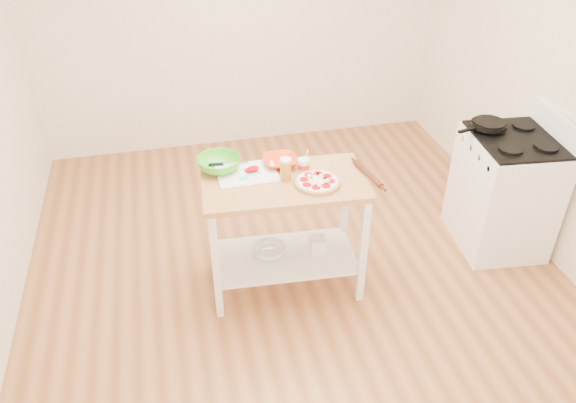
{
  "coord_description": "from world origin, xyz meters",
  "views": [
    {
      "loc": [
        -0.8,
        -3.16,
        2.86
      ],
      "look_at": [
        -0.1,
        -0.17,
        0.78
      ],
      "focal_mm": 35.0,
      "sensor_mm": 36.0,
      "label": 1
    }
  ],
  "objects_px": {
    "gas_stove": "(504,191)",
    "yogurt_tub": "(304,166)",
    "knife": "(223,164)",
    "rolling_pin": "(368,174)",
    "orange_bowl": "(280,161)",
    "shelf_glass_bowl": "(269,251)",
    "pizza": "(317,182)",
    "prep_island": "(285,212)",
    "skillet": "(488,125)",
    "beer_pint": "(286,169)",
    "spatula": "(249,176)",
    "shelf_bin": "(318,244)",
    "green_bowl": "(219,164)",
    "cutting_board": "(247,173)"
  },
  "relations": [
    {
      "from": "knife",
      "to": "rolling_pin",
      "type": "height_order",
      "value": "rolling_pin"
    },
    {
      "from": "pizza",
      "to": "shelf_bin",
      "type": "bearing_deg",
      "value": 63.12
    },
    {
      "from": "prep_island",
      "to": "green_bowl",
      "type": "bearing_deg",
      "value": 148.88
    },
    {
      "from": "pizza",
      "to": "spatula",
      "type": "distance_m",
      "value": 0.46
    },
    {
      "from": "beer_pint",
      "to": "green_bowl",
      "type": "bearing_deg",
      "value": 151.71
    },
    {
      "from": "prep_island",
      "to": "pizza",
      "type": "relative_size",
      "value": 3.7
    },
    {
      "from": "skillet",
      "to": "shelf_bin",
      "type": "distance_m",
      "value": 1.58
    },
    {
      "from": "shelf_glass_bowl",
      "to": "knife",
      "type": "bearing_deg",
      "value": 136.44
    },
    {
      "from": "skillet",
      "to": "spatula",
      "type": "distance_m",
      "value": 1.89
    },
    {
      "from": "prep_island",
      "to": "knife",
      "type": "relative_size",
      "value": 4.15
    },
    {
      "from": "pizza",
      "to": "rolling_pin",
      "type": "distance_m",
      "value": 0.36
    },
    {
      "from": "spatula",
      "to": "shelf_bin",
      "type": "xyz_separation_m",
      "value": [
        0.47,
        -0.08,
        -0.6
      ]
    },
    {
      "from": "prep_island",
      "to": "rolling_pin",
      "type": "height_order",
      "value": "rolling_pin"
    },
    {
      "from": "cutting_board",
      "to": "shelf_glass_bowl",
      "type": "relative_size",
      "value": 1.69
    },
    {
      "from": "prep_island",
      "to": "yogurt_tub",
      "type": "relative_size",
      "value": 6.53
    },
    {
      "from": "knife",
      "to": "rolling_pin",
      "type": "bearing_deg",
      "value": -12.81
    },
    {
      "from": "green_bowl",
      "to": "yogurt_tub",
      "type": "bearing_deg",
      "value": -16.15
    },
    {
      "from": "cutting_board",
      "to": "rolling_pin",
      "type": "relative_size",
      "value": 1.19
    },
    {
      "from": "skillet",
      "to": "beer_pint",
      "type": "height_order",
      "value": "beer_pint"
    },
    {
      "from": "cutting_board",
      "to": "knife",
      "type": "xyz_separation_m",
      "value": [
        -0.14,
        0.14,
        0.01
      ]
    },
    {
      "from": "prep_island",
      "to": "beer_pint",
      "type": "xyz_separation_m",
      "value": [
        0.01,
        0.02,
        0.33
      ]
    },
    {
      "from": "skillet",
      "to": "spatula",
      "type": "bearing_deg",
      "value": 173.95
    },
    {
      "from": "gas_stove",
      "to": "prep_island",
      "type": "bearing_deg",
      "value": -170.18
    },
    {
      "from": "gas_stove",
      "to": "skillet",
      "type": "relative_size",
      "value": 2.64
    },
    {
      "from": "prep_island",
      "to": "shelf_glass_bowl",
      "type": "distance_m",
      "value": 0.37
    },
    {
      "from": "skillet",
      "to": "orange_bowl",
      "type": "xyz_separation_m",
      "value": [
        -1.63,
        -0.1,
        -0.05
      ]
    },
    {
      "from": "green_bowl",
      "to": "beer_pint",
      "type": "bearing_deg",
      "value": -28.29
    },
    {
      "from": "spatula",
      "to": "gas_stove",
      "type": "bearing_deg",
      "value": -5.75
    },
    {
      "from": "knife",
      "to": "shelf_bin",
      "type": "bearing_deg",
      "value": -15.57
    },
    {
      "from": "cutting_board",
      "to": "yogurt_tub",
      "type": "bearing_deg",
      "value": -9.41
    },
    {
      "from": "orange_bowl",
      "to": "shelf_bin",
      "type": "height_order",
      "value": "orange_bowl"
    },
    {
      "from": "gas_stove",
      "to": "yogurt_tub",
      "type": "xyz_separation_m",
      "value": [
        -1.64,
        -0.04,
        0.48
      ]
    },
    {
      "from": "pizza",
      "to": "shelf_glass_bowl",
      "type": "bearing_deg",
      "value": 158.31
    },
    {
      "from": "skillet",
      "to": "beer_pint",
      "type": "xyz_separation_m",
      "value": [
        -1.64,
        -0.29,
        0.0
      ]
    },
    {
      "from": "prep_island",
      "to": "pizza",
      "type": "height_order",
      "value": "pizza"
    },
    {
      "from": "shelf_bin",
      "to": "pizza",
      "type": "bearing_deg",
      "value": -116.88
    },
    {
      "from": "beer_pint",
      "to": "yogurt_tub",
      "type": "relative_size",
      "value": 0.88
    },
    {
      "from": "prep_island",
      "to": "skillet",
      "type": "height_order",
      "value": "skillet"
    },
    {
      "from": "orange_bowl",
      "to": "shelf_glass_bowl",
      "type": "relative_size",
      "value": 0.97
    },
    {
      "from": "shelf_glass_bowl",
      "to": "yogurt_tub",
      "type": "bearing_deg",
      "value": 10.68
    },
    {
      "from": "orange_bowl",
      "to": "shelf_bin",
      "type": "xyz_separation_m",
      "value": [
        0.23,
        -0.2,
        -0.61
      ]
    },
    {
      "from": "prep_island",
      "to": "rolling_pin",
      "type": "distance_m",
      "value": 0.62
    },
    {
      "from": "beer_pint",
      "to": "skillet",
      "type": "bearing_deg",
      "value": 9.95
    },
    {
      "from": "orange_bowl",
      "to": "rolling_pin",
      "type": "height_order",
      "value": "orange_bowl"
    },
    {
      "from": "shelf_glass_bowl",
      "to": "shelf_bin",
      "type": "bearing_deg",
      "value": -4.24
    },
    {
      "from": "prep_island",
      "to": "skillet",
      "type": "xyz_separation_m",
      "value": [
        1.65,
        0.31,
        0.33
      ]
    },
    {
      "from": "gas_stove",
      "to": "green_bowl",
      "type": "bearing_deg",
      "value": -177.21
    },
    {
      "from": "spatula",
      "to": "orange_bowl",
      "type": "distance_m",
      "value": 0.27
    },
    {
      "from": "rolling_pin",
      "to": "skillet",
      "type": "bearing_deg",
      "value": 19.35
    },
    {
      "from": "orange_bowl",
      "to": "green_bowl",
      "type": "distance_m",
      "value": 0.42
    }
  ]
}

